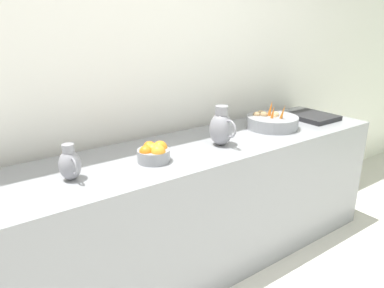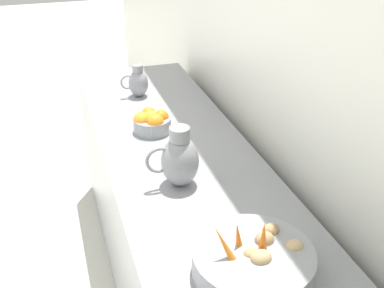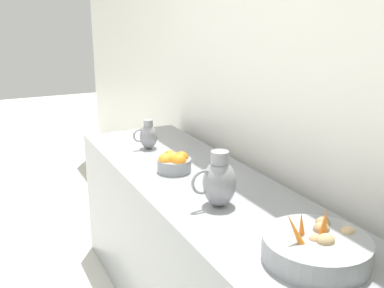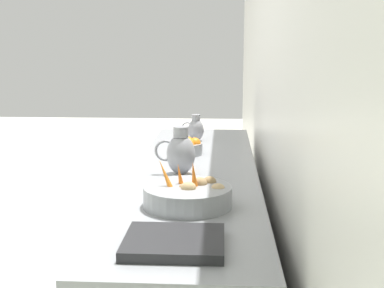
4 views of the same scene
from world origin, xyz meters
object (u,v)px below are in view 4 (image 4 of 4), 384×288
Objects in this scene: orange_bowl at (187,146)px; vegetable_colander at (188,196)px; metal_pitcher_short at (196,129)px; metal_pitcher_tall at (180,153)px.

vegetable_colander is at bearing 94.06° from orange_bowl.
orange_bowl is 0.99× the size of metal_pitcher_short.
metal_pitcher_tall reaches higher than vegetable_colander.
vegetable_colander is 1.48× the size of metal_pitcher_tall.
orange_bowl is 0.73× the size of metal_pitcher_tall.
metal_pitcher_tall is (0.08, -0.55, 0.07)m from vegetable_colander.
metal_pitcher_tall is 0.95m from metal_pitcher_short.
metal_pitcher_tall is (0.00, 0.49, 0.06)m from orange_bowl.
metal_pitcher_short is (-0.03, -0.46, 0.03)m from orange_bowl.
orange_bowl is (0.07, -1.04, 0.01)m from vegetable_colander.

